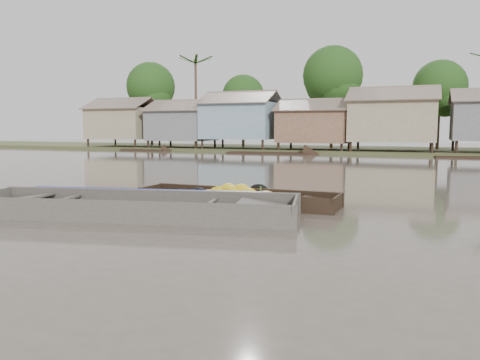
% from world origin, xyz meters
% --- Properties ---
extents(ground, '(120.00, 120.00, 0.00)m').
position_xyz_m(ground, '(0.00, 0.00, 0.00)').
color(ground, '#50453D').
rests_on(ground, ground).
extents(riverbank, '(120.00, 12.47, 10.22)m').
position_xyz_m(riverbank, '(3.03, 31.86, 3.07)').
color(riverbank, '#384723').
rests_on(riverbank, ground).
extents(banana_boat, '(5.70, 1.54, 0.78)m').
position_xyz_m(banana_boat, '(-0.11, 1.81, 0.16)').
color(banana_boat, black).
rests_on(banana_boat, ground).
extents(viewer_boat, '(8.20, 3.62, 0.64)m').
position_xyz_m(viewer_boat, '(-1.75, -0.60, 0.07)').
color(viewer_boat, '#3C3833').
rests_on(viewer_boat, ground).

